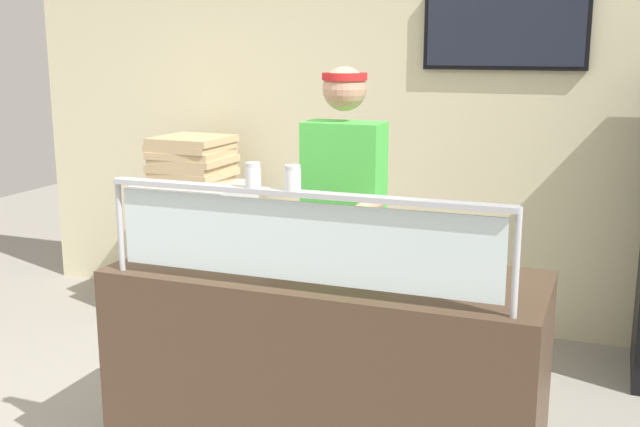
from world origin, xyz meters
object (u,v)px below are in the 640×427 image
object	(u,v)px
pepper_flake_shaker	(293,180)
worker_figure	(344,223)
parmesan_shaker	(253,177)
pizza_server	(301,256)
pizza_box_stack	(192,160)
pizza_tray	(308,260)

from	to	relation	value
pepper_flake_shaker	worker_figure	distance (m)	0.99
parmesan_shaker	worker_figure	bearing A→B (deg)	87.12
pizza_server	pizza_box_stack	bearing A→B (deg)	148.42
pepper_flake_shaker	pizza_box_stack	distance (m)	2.48
pizza_box_stack	pizza_tray	bearing A→B (deg)	-46.94
pepper_flake_shaker	worker_figure	world-z (taller)	worker_figure
pizza_tray	worker_figure	xyz separation A→B (m)	(-0.03, 0.55, 0.04)
parmesan_shaker	pepper_flake_shaker	world-z (taller)	parmesan_shaker
pepper_flake_shaker	parmesan_shaker	bearing A→B (deg)	180.00
parmesan_shaker	worker_figure	size ratio (longest dim) A/B	0.05
pizza_server	pizza_box_stack	distance (m)	2.15
pizza_server	pepper_flake_shaker	distance (m)	0.52
pizza_tray	pizza_box_stack	size ratio (longest dim) A/B	0.85
parmesan_shaker	worker_figure	xyz separation A→B (m)	(0.05, 0.91, -0.37)
pizza_tray	pizza_server	bearing A→B (deg)	-139.94
pizza_tray	pizza_server	distance (m)	0.04
pizza_server	pizza_tray	bearing A→B (deg)	56.26
pizza_server	pizza_box_stack	size ratio (longest dim) A/B	0.57
pizza_tray	parmesan_shaker	size ratio (longest dim) A/B	4.38
parmesan_shaker	worker_figure	distance (m)	0.98
pizza_tray	pepper_flake_shaker	distance (m)	0.55
parmesan_shaker	worker_figure	world-z (taller)	worker_figure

